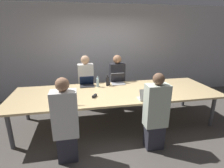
{
  "coord_description": "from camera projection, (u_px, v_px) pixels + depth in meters",
  "views": [
    {
      "loc": [
        -0.79,
        -3.56,
        2.12
      ],
      "look_at": [
        -0.08,
        0.1,
        0.92
      ],
      "focal_mm": 28.0,
      "sensor_mm": 36.0,
      "label": 1
    }
  ],
  "objects": [
    {
      "name": "ground_plane",
      "position": [
        116.0,
        122.0,
        4.12
      ],
      "size": [
        24.0,
        24.0,
        0.0
      ],
      "primitive_type": "plane",
      "color": "#4C4742"
    },
    {
      "name": "curtain_wall",
      "position": [
        104.0,
        52.0,
        5.42
      ],
      "size": [
        12.0,
        0.06,
        2.8
      ],
      "color": "#ADADB2",
      "rests_on": "ground_plane"
    },
    {
      "name": "laptop_far_midleft",
      "position": [
        87.0,
        83.0,
        4.25
      ],
      "size": [
        0.34,
        0.25,
        0.24
      ],
      "color": "#333338",
      "rests_on": "conference_table"
    },
    {
      "name": "conference_table",
      "position": [
        116.0,
        93.0,
        3.9
      ],
      "size": [
        4.5,
        1.45,
        0.77
      ],
      "color": "#D6B77F",
      "rests_on": "ground_plane"
    },
    {
      "name": "cup_near_midright",
      "position": [
        158.0,
        96.0,
        3.52
      ],
      "size": [
        0.08,
        0.08,
        0.09
      ],
      "color": "#232328",
      "rests_on": "conference_table"
    },
    {
      "name": "laptop_far_center",
      "position": [
        118.0,
        81.0,
        4.43
      ],
      "size": [
        0.34,
        0.26,
        0.27
      ],
      "color": "#B7B7BC",
      "rests_on": "conference_table"
    },
    {
      "name": "laptop_near_midright",
      "position": [
        147.0,
        96.0,
        3.43
      ],
      "size": [
        0.32,
        0.23,
        0.23
      ],
      "rotation": [
        0.0,
        0.0,
        3.14
      ],
      "color": "silver",
      "rests_on": "conference_table"
    },
    {
      "name": "person_far_midleft",
      "position": [
        86.0,
        83.0,
        4.7
      ],
      "size": [
        0.4,
        0.24,
        1.45
      ],
      "color": "#2D2D38",
      "rests_on": "ground_plane"
    },
    {
      "name": "stapler",
      "position": [
        95.0,
        96.0,
        3.56
      ],
      "size": [
        0.12,
        0.15,
        0.05
      ],
      "rotation": [
        0.0,
        0.0,
        -0.56
      ],
      "color": "black",
      "rests_on": "conference_table"
    },
    {
      "name": "person_near_left",
      "position": [
        66.0,
        122.0,
        2.76
      ],
      "size": [
        0.4,
        0.24,
        1.43
      ],
      "rotation": [
        0.0,
        0.0,
        3.14
      ],
      "color": "#2D2D38",
      "rests_on": "ground_plane"
    },
    {
      "name": "person_far_center",
      "position": [
        117.0,
        82.0,
        4.8
      ],
      "size": [
        0.4,
        0.24,
        1.44
      ],
      "color": "#2D2D38",
      "rests_on": "ground_plane"
    },
    {
      "name": "bottle_far_center",
      "position": [
        107.0,
        81.0,
        4.25
      ],
      "size": [
        0.08,
        0.08,
        0.26
      ],
      "color": "black",
      "rests_on": "conference_table"
    },
    {
      "name": "cup_far_center",
      "position": [
        109.0,
        83.0,
        4.34
      ],
      "size": [
        0.07,
        0.07,
        0.08
      ],
      "color": "#232328",
      "rests_on": "conference_table"
    },
    {
      "name": "bottle_far_midleft",
      "position": [
        98.0,
        82.0,
        4.17
      ],
      "size": [
        0.06,
        0.06,
        0.26
      ],
      "color": "#ADD1E0",
      "rests_on": "conference_table"
    },
    {
      "name": "person_near_midright",
      "position": [
        156.0,
        113.0,
        3.06
      ],
      "size": [
        0.4,
        0.24,
        1.42
      ],
      "rotation": [
        0.0,
        0.0,
        3.14
      ],
      "color": "#2D2D38",
      "rests_on": "ground_plane"
    },
    {
      "name": "laptop_near_left",
      "position": [
        67.0,
        101.0,
        3.2
      ],
      "size": [
        0.35,
        0.25,
        0.25
      ],
      "rotation": [
        0.0,
        0.0,
        3.14
      ],
      "color": "#333338",
      "rests_on": "conference_table"
    }
  ]
}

